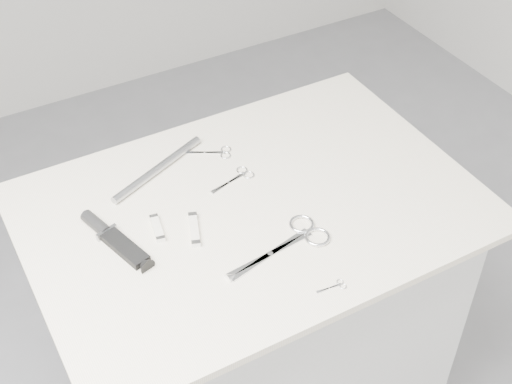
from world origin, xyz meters
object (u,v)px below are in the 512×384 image
embroidery_scissors_a (238,177)px  embroidery_scissors_b (216,153)px  tiny_scissors (335,286)px  plinth (253,334)px  metal_rail (158,169)px  pocket_knife_b (157,228)px  large_shears (296,239)px  pocket_knife_a (194,229)px  sheathed_knife (112,237)px

embroidery_scissors_a → embroidery_scissors_b: 0.11m
tiny_scissors → plinth: bearing=101.1°
embroidery_scissors_a → metal_rail: size_ratio=0.42×
pocket_knife_b → tiny_scissors: bearing=-131.7°
pocket_knife_b → metal_rail: size_ratio=0.29×
large_shears → metal_rail: (-0.17, 0.35, 0.01)m
plinth → embroidery_scissors_b: (0.01, 0.21, 0.47)m
pocket_knife_a → pocket_knife_b: 0.08m
large_shears → pocket_knife_a: size_ratio=2.50×
embroidery_scissors_a → pocket_knife_b: pocket_knife_b is taller
embroidery_scissors_a → sheathed_knife: 0.33m
large_shears → metal_rail: 0.39m
sheathed_knife → metal_rail: 0.24m
tiny_scissors → pocket_knife_a: pocket_knife_a is taller
large_shears → embroidery_scissors_b: large_shears is taller
large_shears → embroidery_scissors_b: 0.35m
embroidery_scissors_a → tiny_scissors: same height
plinth → large_shears: bearing=-79.0°
pocket_knife_a → metal_rail: 0.22m
tiny_scissors → pocket_knife_b: pocket_knife_b is taller
plinth → metal_rail: 0.54m
plinth → pocket_knife_b: pocket_knife_b is taller
pocket_knife_a → pocket_knife_b: bearing=78.8°
pocket_knife_a → metal_rail: size_ratio=0.35×
plinth → pocket_knife_a: (-0.15, -0.01, 0.48)m
large_shears → embroidery_scissors_a: (-0.01, 0.24, -0.00)m
pocket_knife_b → embroidery_scissors_b: bearing=-41.9°
plinth → embroidery_scissors_b: size_ratio=8.08×
embroidery_scissors_b → embroidery_scissors_a: bearing=-59.3°
plinth → sheathed_knife: sheathed_knife is taller
pocket_knife_a → pocket_knife_b: size_ratio=1.22×
tiny_scissors → embroidery_scissors_a: bearing=97.4°
tiny_scissors → pocket_knife_a: bearing=128.2°
pocket_knife_a → metal_rail: (0.01, 0.22, 0.00)m
large_shears → pocket_knife_b: 0.30m
plinth → pocket_knife_b: bearing=172.2°
plinth → large_shears: 0.49m
large_shears → pocket_knife_b: size_ratio=3.04×
tiny_scissors → pocket_knife_b: bearing=133.2°
large_shears → embroidery_scissors_a: bearing=83.3°
sheathed_knife → pocket_knife_b: (0.10, -0.02, -0.00)m
embroidery_scissors_a → embroidery_scissors_b: (-0.00, 0.11, -0.00)m
plinth → sheathed_knife: (-0.31, 0.05, 0.48)m
tiny_scissors → embroidery_scissors_b: bearing=97.4°
tiny_scissors → metal_rail: metal_rail is taller
tiny_scissors → metal_rail: 0.53m
embroidery_scissors_a → plinth: bearing=-113.2°
embroidery_scissors_a → tiny_scissors: (0.01, -0.39, -0.00)m
metal_rail → sheathed_knife: bearing=-137.7°
tiny_scissors → sheathed_knife: 0.48m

